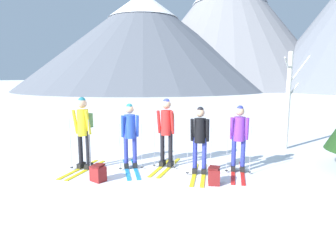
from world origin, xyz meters
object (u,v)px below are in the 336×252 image
object	(u,v)px
skier_in_red	(167,128)
backpack_on_snow_beside	(214,176)
skier_in_black	(200,137)
backpack_on_snow_front	(98,173)
skier_in_blue	(130,132)
birch_tree_tall	(288,99)
skier_in_purple	(239,135)
skier_in_yellow	(84,128)

from	to	relation	value
skier_in_red	backpack_on_snow_beside	bearing A→B (deg)	-32.76
skier_in_black	backpack_on_snow_front	bearing A→B (deg)	-148.49
skier_in_blue	birch_tree_tall	size ratio (longest dim) A/B	0.54
backpack_on_snow_beside	skier_in_purple	bearing A→B (deg)	68.91
skier_in_red	backpack_on_snow_front	distance (m)	2.06
skier_in_red	skier_in_purple	world-z (taller)	skier_in_red
skier_in_blue	skier_in_black	xyz separation A→B (m)	(1.77, 0.13, -0.02)
birch_tree_tall	backpack_on_snow_beside	xyz separation A→B (m)	(-1.66, -3.94, -1.43)
skier_in_black	backpack_on_snow_beside	bearing A→B (deg)	-53.19
skier_in_red	skier_in_purple	size ratio (longest dim) A/B	0.98
skier_in_purple	skier_in_yellow	bearing A→B (deg)	-164.81
skier_in_yellow	skier_in_black	world-z (taller)	skier_in_yellow
skier_in_yellow	skier_in_purple	bearing A→B (deg)	15.19
skier_in_red	backpack_on_snow_beside	xyz separation A→B (m)	(1.39, -0.89, -0.82)
skier_in_red	skier_in_purple	bearing A→B (deg)	5.54
skier_in_yellow	skier_in_blue	distance (m)	1.16
birch_tree_tall	skier_in_yellow	bearing A→B (deg)	-141.95
skier_in_blue	backpack_on_snow_front	distance (m)	1.37
skier_in_purple	backpack_on_snow_beside	bearing A→B (deg)	-111.09
skier_in_blue	skier_in_purple	xyz separation A→B (m)	(2.64, 0.59, -0.02)
skier_in_purple	birch_tree_tall	bearing A→B (deg)	66.47
skier_in_purple	birch_tree_tall	xyz separation A→B (m)	(1.25, 2.88, 0.71)
skier_in_black	skier_in_purple	bearing A→B (deg)	28.03
skier_in_red	skier_in_black	world-z (taller)	skier_in_red
skier_in_blue	backpack_on_snow_beside	xyz separation A→B (m)	(2.23, -0.48, -0.74)
skier_in_blue	backpack_on_snow_front	bearing A→B (deg)	-103.17
skier_in_black	skier_in_purple	size ratio (longest dim) A/B	0.94
skier_in_black	backpack_on_snow_beside	xyz separation A→B (m)	(0.45, -0.61, -0.71)
skier_in_yellow	skier_in_black	bearing A→B (deg)	10.87
skier_in_red	birch_tree_tall	world-z (taller)	birch_tree_tall
backpack_on_snow_front	backpack_on_snow_beside	size ratio (longest dim) A/B	1.01
backpack_on_snow_beside	backpack_on_snow_front	bearing A→B (deg)	-165.60
skier_in_red	backpack_on_snow_front	size ratio (longest dim) A/B	4.64
skier_in_purple	backpack_on_snow_front	distance (m)	3.44
birch_tree_tall	backpack_on_snow_beside	size ratio (longest dim) A/B	8.15
skier_in_red	birch_tree_tall	xyz separation A→B (m)	(3.05, 3.05, 0.61)
skier_in_yellow	skier_in_black	xyz separation A→B (m)	(2.84, 0.55, -0.14)
skier_in_blue	skier_in_purple	world-z (taller)	skier_in_blue
skier_in_yellow	backpack_on_snow_beside	xyz separation A→B (m)	(3.30, -0.06, -0.85)
skier_in_yellow	backpack_on_snow_front	world-z (taller)	skier_in_yellow
backpack_on_snow_front	backpack_on_snow_beside	distance (m)	2.57
skier_in_red	birch_tree_tall	distance (m)	4.36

